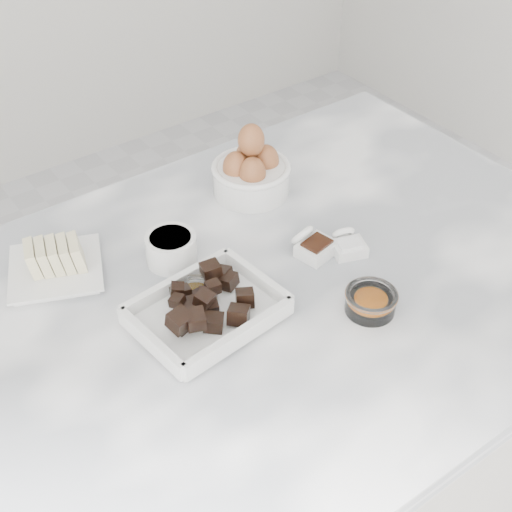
% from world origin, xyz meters
% --- Properties ---
extents(cabinet, '(1.10, 0.70, 0.90)m').
position_xyz_m(cabinet, '(0.00, 0.00, 0.45)').
color(cabinet, beige).
rests_on(cabinet, ground).
extents(marble_slab, '(1.20, 0.80, 0.04)m').
position_xyz_m(marble_slab, '(0.00, 0.00, 0.92)').
color(marble_slab, white).
rests_on(marble_slab, cabinet).
extents(chocolate_dish, '(0.23, 0.18, 0.06)m').
position_xyz_m(chocolate_dish, '(-0.10, -0.01, 0.96)').
color(chocolate_dish, white).
rests_on(chocolate_dish, marble_slab).
extents(butter_plate, '(0.19, 0.19, 0.06)m').
position_xyz_m(butter_plate, '(-0.24, 0.22, 0.96)').
color(butter_plate, white).
rests_on(butter_plate, marble_slab).
extents(sugar_ramekin, '(0.08, 0.08, 0.05)m').
position_xyz_m(sugar_ramekin, '(-0.07, 0.14, 0.97)').
color(sugar_ramekin, white).
rests_on(sugar_ramekin, marble_slab).
extents(egg_bowl, '(0.15, 0.15, 0.14)m').
position_xyz_m(egg_bowl, '(0.15, 0.23, 0.99)').
color(egg_bowl, white).
rests_on(egg_bowl, marble_slab).
extents(honey_bowl, '(0.07, 0.07, 0.03)m').
position_xyz_m(honey_bowl, '(-0.09, 0.03, 0.96)').
color(honey_bowl, white).
rests_on(honey_bowl, marble_slab).
extents(zest_bowl, '(0.08, 0.08, 0.04)m').
position_xyz_m(zest_bowl, '(0.11, -0.14, 0.96)').
color(zest_bowl, white).
rests_on(zest_bowl, marble_slab).
extents(vanilla_spoon, '(0.07, 0.08, 0.05)m').
position_xyz_m(vanilla_spoon, '(0.13, 0.02, 0.96)').
color(vanilla_spoon, white).
rests_on(vanilla_spoon, marble_slab).
extents(salt_spoon, '(0.07, 0.08, 0.04)m').
position_xyz_m(salt_spoon, '(0.18, -0.01, 0.95)').
color(salt_spoon, white).
rests_on(salt_spoon, marble_slab).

